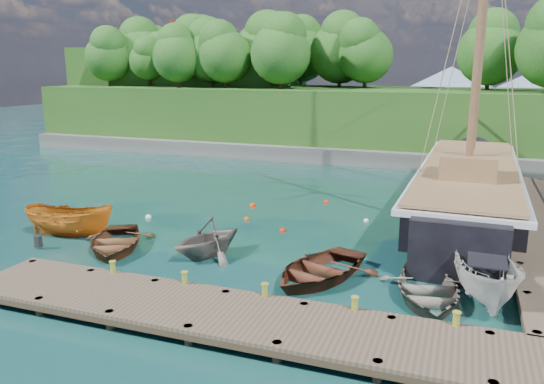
{
  "coord_description": "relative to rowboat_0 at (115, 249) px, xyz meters",
  "views": [
    {
      "loc": [
        7.82,
        -20.3,
        8.01
      ],
      "look_at": [
        -0.88,
        3.45,
        2.0
      ],
      "focal_mm": 35.0,
      "sensor_mm": 36.0,
      "label": 1
    }
  ],
  "objects": [
    {
      "name": "rowboat_1",
      "position": [
        4.3,
        0.68,
        0.0
      ],
      "size": [
        4.18,
        4.44,
        1.87
      ],
      "primitive_type": "imported",
      "rotation": [
        0.0,
        0.0,
        -0.39
      ],
      "color": "#645C54",
      "rests_on": "ground"
    },
    {
      "name": "mooring_buoy_2",
      "position": [
        6.22,
        5.07,
        0.0
      ],
      "size": [
        0.33,
        0.33,
        0.33
      ],
      "primitive_type": "sphere",
      "color": "red",
      "rests_on": "ground"
    },
    {
      "name": "mooring_buoy_0",
      "position": [
        -1.41,
        4.86,
        0.0
      ],
      "size": [
        0.34,
        0.34,
        0.34
      ],
      "primitive_type": "sphere",
      "color": "white",
      "rests_on": "ground"
    },
    {
      "name": "dock_east",
      "position": [
        18.08,
        8.51,
        0.43
      ],
      "size": [
        3.2,
        24.0,
        1.1
      ],
      "color": "#4B3C2F",
      "rests_on": "ground"
    },
    {
      "name": "rowboat_0",
      "position": [
        0.0,
        0.0,
        0.0
      ],
      "size": [
        4.96,
        5.55,
        0.95
      ],
      "primitive_type": "imported",
      "rotation": [
        0.0,
        0.0,
        0.46
      ],
      "color": "brown",
      "rests_on": "ground"
    },
    {
      "name": "mooring_buoy_4",
      "position": [
        2.98,
        9.07,
        0.0
      ],
      "size": [
        0.36,
        0.36,
        0.36
      ],
      "primitive_type": "sphere",
      "color": "#FB3600",
      "rests_on": "ground"
    },
    {
      "name": "distant_ridge",
      "position": [
        10.89,
        71.51,
        4.35
      ],
      "size": [
        117.0,
        40.0,
        10.0
      ],
      "color": "#728CA5",
      "rests_on": "ground"
    },
    {
      "name": "schooner",
      "position": [
        14.76,
        11.85,
        1.16
      ],
      "size": [
        5.71,
        28.32,
        20.9
      ],
      "rotation": [
        0.0,
        0.0,
        -0.03
      ],
      "color": "black",
      "rests_on": "ground"
    },
    {
      "name": "mooring_buoy_5",
      "position": [
        6.83,
        11.38,
        0.0
      ],
      "size": [
        0.28,
        0.28,
        0.28
      ],
      "primitive_type": "sphere",
      "color": "#FC1F00",
      "rests_on": "ground"
    },
    {
      "name": "bollard_1",
      "position": [
        5.58,
        -3.59,
        0.0
      ],
      "size": [
        0.26,
        0.26,
        0.45
      ],
      "primitive_type": "cylinder",
      "color": "olive",
      "rests_on": "ground"
    },
    {
      "name": "mooring_buoy_1",
      "position": [
        3.73,
        6.38,
        0.0
      ],
      "size": [
        0.29,
        0.29,
        0.29
      ],
      "primitive_type": "sphere",
      "color": "#EC5800",
      "rests_on": "ground"
    },
    {
      "name": "bollard_4",
      "position": [
        14.58,
        -3.59,
        0.0
      ],
      "size": [
        0.26,
        0.26,
        0.45
      ],
      "primitive_type": "cylinder",
      "color": "olive",
      "rests_on": "ground"
    },
    {
      "name": "cabin_boat_white",
      "position": [
        15.47,
        0.1,
        0.0
      ],
      "size": [
        2.81,
        5.5,
        2.03
      ],
      "primitive_type": "imported",
      "rotation": [
        0.0,
        0.0,
        0.17
      ],
      "color": "beige",
      "rests_on": "ground"
    },
    {
      "name": "bollard_3",
      "position": [
        11.58,
        -3.59,
        0.0
      ],
      "size": [
        0.26,
        0.26,
        0.45
      ],
      "primitive_type": "cylinder",
      "color": "olive",
      "rests_on": "ground"
    },
    {
      "name": "ground",
      "position": [
        6.58,
        1.51,
        0.0
      ],
      "size": [
        160.0,
        160.0,
        0.0
      ],
      "primitive_type": "plane",
      "color": "#103631",
      "rests_on": "ground"
    },
    {
      "name": "rowboat_2",
      "position": [
        9.49,
        -0.15,
        0.0
      ],
      "size": [
        4.92,
        5.78,
        1.02
      ],
      "primitive_type": "imported",
      "rotation": [
        0.0,
        0.0,
        -0.33
      ],
      "color": "#4E2517",
      "rests_on": "ground"
    },
    {
      "name": "bollard_0",
      "position": [
        2.58,
        -3.59,
        0.0
      ],
      "size": [
        0.26,
        0.26,
        0.45
      ],
      "primitive_type": "cylinder",
      "color": "olive",
      "rests_on": "ground"
    },
    {
      "name": "headland",
      "position": [
        -6.29,
        32.88,
        5.54
      ],
      "size": [
        51.0,
        19.31,
        12.9
      ],
      "color": "#474744",
      "rests_on": "ground"
    },
    {
      "name": "bollard_2",
      "position": [
        8.58,
        -3.59,
        0.0
      ],
      "size": [
        0.26,
        0.26,
        0.45
      ],
      "primitive_type": "cylinder",
      "color": "olive",
      "rests_on": "ground"
    },
    {
      "name": "mooring_buoy_3",
      "position": [
        9.82,
        8.26,
        0.0
      ],
      "size": [
        0.28,
        0.28,
        0.28
      ],
      "primitive_type": "sphere",
      "color": "silver",
      "rests_on": "ground"
    },
    {
      "name": "dock_near",
      "position": [
        8.58,
        -4.99,
        0.43
      ],
      "size": [
        20.0,
        3.2,
        1.1
      ],
      "color": "#4B3C2F",
      "rests_on": "ground"
    },
    {
      "name": "motorboat_orange",
      "position": [
        -3.16,
        0.86,
        0.0
      ],
      "size": [
        4.78,
        2.43,
        1.76
      ],
      "primitive_type": "imported",
      "rotation": [
        0.0,
        0.0,
        1.73
      ],
      "color": "#C46E1B",
      "rests_on": "ground"
    },
    {
      "name": "rowboat_3",
      "position": [
        13.58,
        -0.65,
        0.0
      ],
      "size": [
        4.01,
        5.05,
        0.94
      ],
      "primitive_type": "imported",
      "rotation": [
        0.0,
        0.0,
        0.18
      ],
      "color": "#696255",
      "rests_on": "ground"
    }
  ]
}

